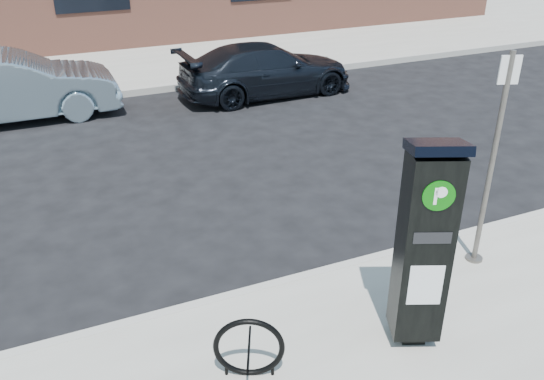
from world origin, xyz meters
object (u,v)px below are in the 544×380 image
sign_pole (492,165)px  bike_rack (249,348)px  parking_kiosk (424,244)px  car_silver (9,87)px  car_dark (266,70)px

sign_pole → bike_rack: sign_pole is taller
parking_kiosk → car_silver: (-3.34, 8.79, -0.55)m
sign_pole → bike_rack: bearing=-149.1°
parking_kiosk → car_silver: parking_kiosk is taller
parking_kiosk → bike_rack: size_ratio=3.31×
car_silver → bike_rack: bearing=-168.2°
car_silver → sign_pole: bearing=-147.9°
car_silver → parking_kiosk: bearing=-158.5°
parking_kiosk → car_dark: size_ratio=0.53×
bike_rack → sign_pole: bearing=35.9°
bike_rack → car_silver: bearing=125.5°
sign_pole → car_dark: 7.49m
bike_rack → car_dark: (3.66, 8.08, 0.12)m
parking_kiosk → car_silver: 9.42m
sign_pole → parking_kiosk: bearing=-131.9°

